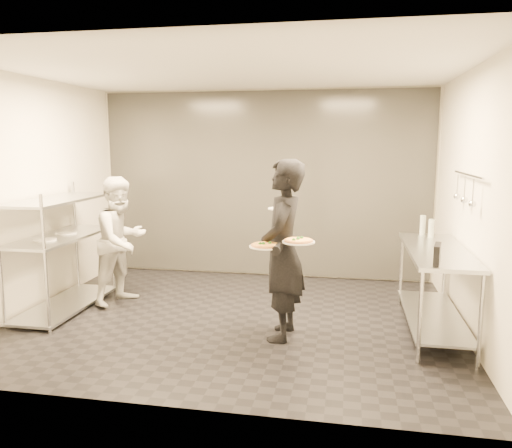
% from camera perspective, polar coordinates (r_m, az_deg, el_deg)
% --- Properties ---
extents(room_shell, '(5.00, 4.00, 2.80)m').
position_cam_1_polar(room_shell, '(6.72, -0.20, 3.98)').
color(room_shell, black).
rests_on(room_shell, ground).
extents(pass_rack, '(0.60, 1.60, 1.50)m').
position_cam_1_polar(pass_rack, '(6.49, -21.26, -2.48)').
color(pass_rack, '#B4B6BB').
rests_on(pass_rack, ground).
extents(prep_counter, '(0.60, 1.80, 0.92)m').
position_cam_1_polar(prep_counter, '(5.66, 19.80, -5.56)').
color(prep_counter, '#B4B6BB').
rests_on(prep_counter, ground).
extents(utensil_rail, '(0.07, 1.20, 0.31)m').
position_cam_1_polar(utensil_rail, '(5.55, 22.84, 3.64)').
color(utensil_rail, '#B4B6BB').
rests_on(utensil_rail, room_shell).
extents(waiter, '(0.47, 0.69, 1.86)m').
position_cam_1_polar(waiter, '(5.12, 3.06, -3.02)').
color(waiter, black).
rests_on(waiter, ground).
extents(chef, '(0.85, 0.95, 1.61)m').
position_cam_1_polar(chef, '(6.51, -15.13, -1.83)').
color(chef, beige).
rests_on(chef, ground).
extents(pizza_plate_near, '(0.32, 0.32, 0.05)m').
position_cam_1_polar(pizza_plate_near, '(4.90, 1.09, -2.47)').
color(pizza_plate_near, silver).
rests_on(pizza_plate_near, waiter).
extents(pizza_plate_far, '(0.32, 0.32, 0.05)m').
position_cam_1_polar(pizza_plate_far, '(4.86, 4.88, -1.94)').
color(pizza_plate_far, silver).
rests_on(pizza_plate_far, waiter).
extents(salad_plate, '(0.26, 0.26, 0.07)m').
position_cam_1_polar(salad_plate, '(5.37, 2.76, 1.98)').
color(salad_plate, silver).
rests_on(salad_plate, waiter).
extents(pos_monitor, '(0.11, 0.26, 0.19)m').
position_cam_1_polar(pos_monitor, '(4.86, 20.00, -3.26)').
color(pos_monitor, black).
rests_on(pos_monitor, prep_counter).
extents(bottle_green, '(0.07, 0.07, 0.24)m').
position_cam_1_polar(bottle_green, '(6.34, 18.51, -0.12)').
color(bottle_green, gray).
rests_on(bottle_green, prep_counter).
extents(bottle_clear, '(0.07, 0.07, 0.22)m').
position_cam_1_polar(bottle_clear, '(6.18, 19.39, -0.48)').
color(bottle_clear, gray).
rests_on(bottle_clear, prep_counter).
extents(bottle_dark, '(0.06, 0.06, 0.22)m').
position_cam_1_polar(bottle_dark, '(6.22, 19.41, -0.43)').
color(bottle_dark, black).
rests_on(bottle_dark, prep_counter).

